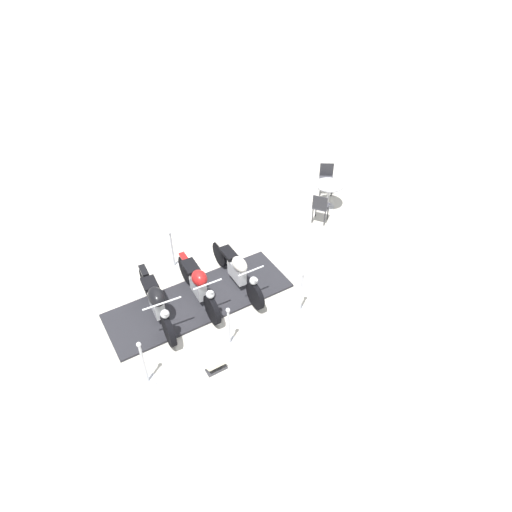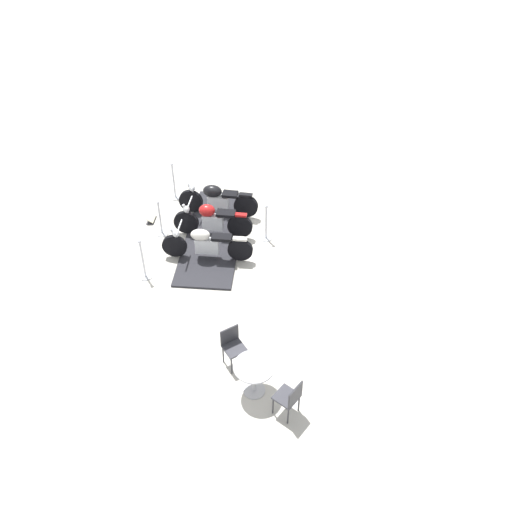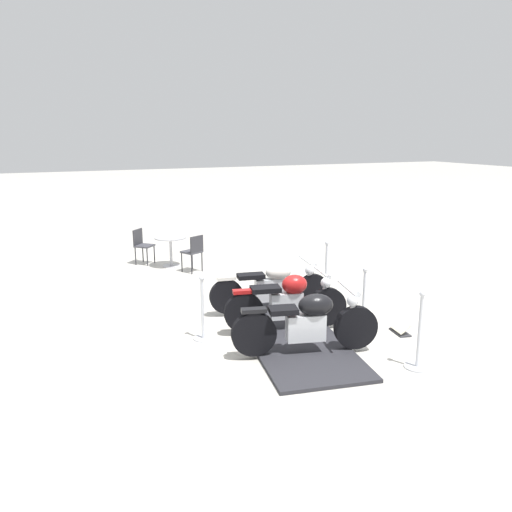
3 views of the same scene
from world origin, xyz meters
name	(u,v)px [view 1 (image 1 of 3)]	position (x,y,z in m)	size (l,w,h in m)	color
ground_plane	(200,301)	(0.00, 0.00, 0.00)	(80.00, 80.00, 0.00)	beige
display_platform	(200,300)	(0.00, 0.00, 0.03)	(4.14, 1.43, 0.06)	#28282D
motorcycle_black	(156,302)	(-0.13, -0.97, 0.53)	(2.19, 0.87, 0.98)	black
motorcycle_maroon	(198,285)	(0.03, -0.01, 0.54)	(2.07, 0.71, 0.97)	black
motorcycle_cream	(237,270)	(0.20, 0.95, 0.51)	(2.25, 0.68, 0.92)	black
stanchion_right_rear	(301,298)	(1.68, 1.49, 0.39)	(0.31, 0.31, 1.13)	silver
stanchion_right_mid	(229,333)	(1.38, -0.24, 0.30)	(0.36, 0.36, 1.03)	silver
stanchion_right_front	(146,370)	(1.07, -1.98, 0.35)	(0.36, 0.36, 1.14)	silver
stanchion_left_mid	(173,255)	(-1.38, 0.24, 0.36)	(0.32, 0.32, 1.07)	silver
info_placard	(216,368)	(1.71, -0.84, 0.05)	(0.27, 0.44, 0.19)	#333338
cafe_table	(329,190)	(-0.65, 4.99, 0.56)	(0.78, 0.78, 0.75)	#B7B7BC
cafe_chair_near_table	(321,206)	(-0.29, 4.26, 0.53)	(0.54, 0.54, 0.89)	#2D2D33
cafe_chair_across_table	(326,177)	(-1.24, 5.56, 0.52)	(0.57, 0.57, 0.89)	#2D2D33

